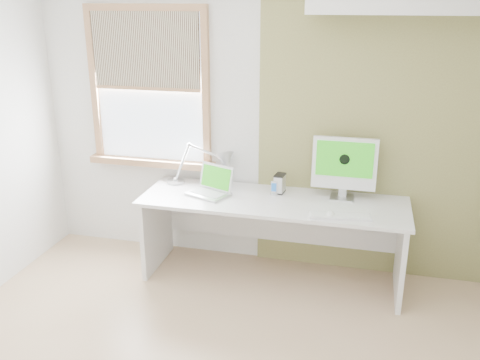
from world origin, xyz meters
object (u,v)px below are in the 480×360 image
(desk_lamp, at_px, (216,164))
(laptop, at_px, (211,187))
(external_drive, at_px, (280,183))
(imac, at_px, (344,165))
(desk, at_px, (274,219))

(desk_lamp, xyz_separation_m, laptop, (0.02, -0.22, -0.14))
(laptop, xyz_separation_m, external_drive, (0.56, 0.16, 0.02))
(external_drive, relative_size, imac, 0.31)
(laptop, bearing_deg, desk, 4.30)
(desk_lamp, bearing_deg, desk, -18.19)
(imac, bearing_deg, desk_lamp, 177.31)
(desk, distance_m, external_drive, 0.30)
(external_drive, distance_m, imac, 0.57)
(desk, bearing_deg, laptop, -175.70)
(imac, bearing_deg, desk, -166.53)
(desk_lamp, relative_size, external_drive, 4.15)
(desk_lamp, relative_size, laptop, 1.65)
(desk, xyz_separation_m, laptop, (-0.54, -0.04, 0.25))
(imac, bearing_deg, laptop, -171.00)
(external_drive, xyz_separation_m, imac, (0.53, 0.01, 0.21))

